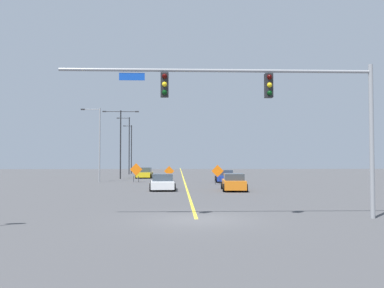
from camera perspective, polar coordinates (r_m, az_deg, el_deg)
ground at (r=17.72m, az=0.62°, el=-10.48°), size 172.43×172.43×0.00m
road_centre_stripe at (r=65.46m, az=-1.37°, el=-4.34°), size 0.16×95.79×0.01m
traffic_signal_assembly at (r=18.11m, az=10.30°, el=6.28°), size 13.68×0.44×6.75m
street_lamp_far_left at (r=71.48m, az=-8.54°, el=-0.44°), size 1.52×0.24×8.43m
street_lamp_mid_left at (r=46.45m, az=-12.98°, el=0.41°), size 2.18×0.24×8.23m
street_lamp_mid_right at (r=52.88m, az=-9.95°, el=0.83°), size 4.62×0.24×8.78m
street_lamp_near_right at (r=68.71m, az=-8.89°, el=0.14°), size 2.17×0.24×9.52m
construction_sign_median_near at (r=45.31m, az=-7.82°, el=-3.65°), size 1.38×0.21×2.11m
construction_sign_right_shoulder at (r=46.86m, az=-3.21°, el=-3.90°), size 1.16×0.11×1.76m
construction_sign_left_shoulder at (r=41.34m, az=3.60°, el=-3.93°), size 1.23×0.25×1.98m
car_orange_distant at (r=33.49m, az=5.85°, el=-5.39°), size 2.14×4.29×1.39m
car_blue_near at (r=45.74m, az=4.59°, el=-4.54°), size 2.28×4.23×1.35m
car_green_mid at (r=58.94m, az=-6.67°, el=-3.93°), size 2.16×4.46×1.38m
car_yellow_far at (r=55.25m, az=-6.64°, el=-4.08°), size 2.21×4.01×1.40m
car_white_passing at (r=34.05m, az=-4.15°, el=-5.40°), size 2.21×4.21×1.33m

